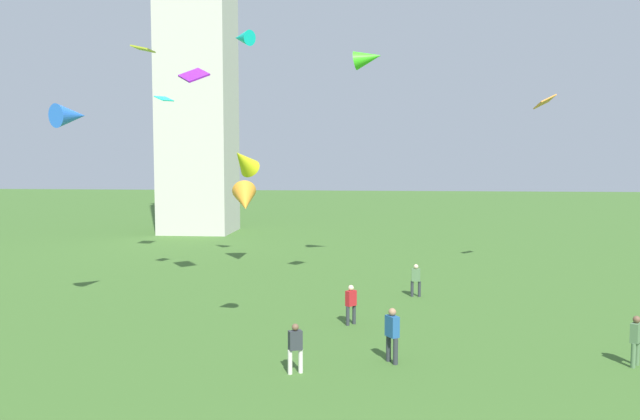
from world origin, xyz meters
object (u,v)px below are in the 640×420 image
object	(u,v)px
kite_flying_5	(245,200)
kite_flying_2	(71,116)
kite_flying_3	(164,99)
kite_flying_0	(143,49)
person_4	(351,302)
person_3	(392,332)
person_2	(295,345)
person_0	(416,278)
kite_flying_8	(545,102)
kite_flying_7	(244,161)
person_1	(636,338)
kite_flying_6	(368,58)
kite_flying_1	(242,38)
kite_flying_9	(194,75)

from	to	relation	value
kite_flying_5	kite_flying_2	bearing A→B (deg)	-122.52
kite_flying_3	kite_flying_0	bearing A→B (deg)	49.71
kite_flying_0	person_4	bearing A→B (deg)	44.06
person_3	kite_flying_2	world-z (taller)	kite_flying_2
person_2	kite_flying_5	world-z (taller)	kite_flying_5
person_3	person_4	distance (m)	5.05
person_0	kite_flying_8	distance (m)	13.73
person_0	kite_flying_3	xyz separation A→B (m)	(-13.02, 1.81, 8.92)
kite_flying_0	kite_flying_7	bearing A→B (deg)	29.50
person_1	kite_flying_7	bearing A→B (deg)	121.42
person_1	person_2	bearing A→B (deg)	137.31
person_2	kite_flying_2	distance (m)	14.42
kite_flying_2	person_1	bearing A→B (deg)	-164.50
kite_flying_3	kite_flying_7	distance (m)	12.48
person_3	kite_flying_6	size ratio (longest dim) A/B	0.98
kite_flying_0	kite_flying_2	world-z (taller)	kite_flying_0
kite_flying_0	kite_flying_5	distance (m)	11.01
kite_flying_5	kite_flying_1	bearing A→B (deg)	-93.35
person_3	kite_flying_9	bearing A→B (deg)	-169.88
person_2	kite_flying_7	xyz separation A→B (m)	(-2.30, 3.33, 5.75)
kite_flying_9	person_1	bearing A→B (deg)	24.14
kite_flying_5	kite_flying_9	distance (m)	11.14
kite_flying_8	kite_flying_5	bearing A→B (deg)	-35.85
kite_flying_0	kite_flying_7	size ratio (longest dim) A/B	1.07
person_0	person_2	world-z (taller)	person_2
kite_flying_3	kite_flying_6	xyz separation A→B (m)	(10.49, 5.18, 2.70)
person_3	kite_flying_7	size ratio (longest dim) A/B	1.24
kite_flying_0	kite_flying_6	distance (m)	13.66
person_2	kite_flying_0	bearing A→B (deg)	95.47
person_2	kite_flying_8	size ratio (longest dim) A/B	1.21
person_4	kite_flying_1	distance (m)	18.28
person_2	kite_flying_8	distance (m)	24.04
person_2	kite_flying_5	distance (m)	21.30
person_2	person_1	bearing A→B (deg)	-17.25
person_0	person_2	xyz separation A→B (m)	(-4.36, -11.77, 0.00)
person_3	kite_flying_1	size ratio (longest dim) A/B	1.13
person_3	kite_flying_0	bearing A→B (deg)	-173.65
person_4	kite_flying_3	world-z (taller)	kite_flying_3
kite_flying_1	kite_flying_5	bearing A→B (deg)	-132.09
person_4	kite_flying_2	distance (m)	14.03
person_2	kite_flying_9	distance (m)	16.25
kite_flying_7	kite_flying_9	bearing A→B (deg)	138.28
person_3	person_0	bearing A→B (deg)	139.34
kite_flying_6	kite_flying_3	bearing A→B (deg)	125.76
kite_flying_0	kite_flying_6	bearing A→B (deg)	86.80
person_0	person_3	world-z (taller)	person_3
person_0	kite_flying_9	world-z (taller)	kite_flying_9
person_1	kite_flying_2	distance (m)	23.06
person_1	person_3	distance (m)	7.87
person_3	kite_flying_2	size ratio (longest dim) A/B	1.04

